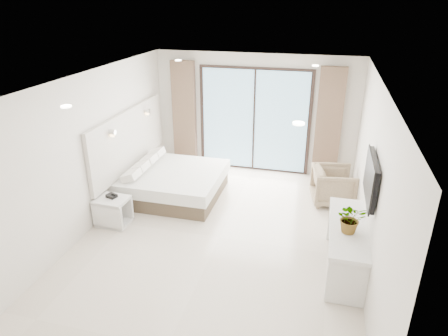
{
  "coord_description": "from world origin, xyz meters",
  "views": [
    {
      "loc": [
        1.53,
        -5.62,
        3.83
      ],
      "look_at": [
        -0.02,
        0.4,
        1.14
      ],
      "focal_mm": 32.0,
      "sensor_mm": 36.0,
      "label": 1
    }
  ],
  "objects_px": {
    "console_desk": "(347,238)",
    "armchair": "(333,184)",
    "nightstand": "(113,211)",
    "bed": "(173,183)"
  },
  "relations": [
    {
      "from": "armchair",
      "to": "nightstand",
      "type": "bearing_deg",
      "value": 105.59
    },
    {
      "from": "bed",
      "to": "console_desk",
      "type": "xyz_separation_m",
      "value": [
        3.38,
        -1.67,
        0.28
      ]
    },
    {
      "from": "console_desk",
      "to": "armchair",
      "type": "bearing_deg",
      "value": 94.97
    },
    {
      "from": "console_desk",
      "to": "bed",
      "type": "bearing_deg",
      "value": 153.76
    },
    {
      "from": "console_desk",
      "to": "armchair",
      "type": "xyz_separation_m",
      "value": [
        -0.19,
        2.18,
        -0.17
      ]
    },
    {
      "from": "nightstand",
      "to": "armchair",
      "type": "xyz_separation_m",
      "value": [
        3.83,
        1.86,
        0.14
      ]
    },
    {
      "from": "nightstand",
      "to": "console_desk",
      "type": "xyz_separation_m",
      "value": [
        4.02,
        -0.33,
        0.31
      ]
    },
    {
      "from": "nightstand",
      "to": "console_desk",
      "type": "bearing_deg",
      "value": -2.02
    },
    {
      "from": "console_desk",
      "to": "armchair",
      "type": "relative_size",
      "value": 2.15
    },
    {
      "from": "nightstand",
      "to": "armchair",
      "type": "height_order",
      "value": "armchair"
    }
  ]
}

